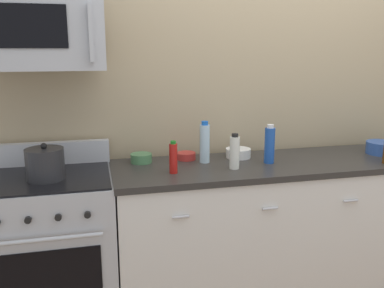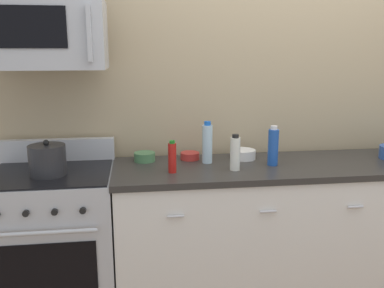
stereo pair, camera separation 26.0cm
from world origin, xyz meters
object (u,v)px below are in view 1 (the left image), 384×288
Objects in this scene: range_oven at (53,246)px; bowl_red_small at (186,156)px; bottle_soda_blue at (270,145)px; bottle_hot_sauce_red at (173,158)px; stockpot at (45,164)px; bowl_white_ceramic at (238,153)px; bottle_water_clear at (205,143)px; bottle_vinegar_white at (235,152)px; bowl_blue_mixing at (382,147)px; bowl_green_glaze at (141,158)px; microwave at (37,34)px.

range_oven is 1.04m from bowl_red_small.
bottle_soda_blue is 0.67m from bottle_hot_sauce_red.
bowl_white_ceramic is at bearing 9.71° from stockpot.
bottle_water_clear is at bearing -165.42° from bowl_white_ceramic.
bottle_water_clear reaches higher than bottle_vinegar_white.
bowl_blue_mixing is at bearing 1.84° from stockpot.
range_oven is 2.37m from bowl_blue_mixing.
range_oven is 4.69× the size of bottle_vinegar_white.
bowl_white_ceramic is (0.12, 0.26, -0.07)m from bottle_vinegar_white.
bottle_hot_sauce_red is at bearing -60.70° from bowl_green_glaze.
bowl_blue_mixing reaches higher than bowl_red_small.
bowl_red_small is at bearing 174.45° from bowl_white_ceramic.
bowl_green_glaze is 0.31m from bowl_red_small.
bottle_water_clear is at bearing 5.40° from range_oven.
bottle_hot_sauce_red is at bearing -7.64° from range_oven.
bottle_hot_sauce_red is 0.58m from bowl_white_ceramic.
bowl_green_glaze is 0.64m from stockpot.
bottle_vinegar_white is at bearing -114.75° from bowl_white_ceramic.
range_oven is 6.11× the size of bowl_white_ceramic.
bottle_soda_blue is 1.84× the size of bowl_green_glaze.
bowl_white_ceramic is at bearing 27.09° from bottle_hot_sauce_red.
bowl_blue_mixing is at bearing -7.13° from bowl_red_small.
stockpot reaches higher than bottle_hot_sauce_red.
bowl_green_glaze is at bearing 165.76° from bottle_soda_blue.
bottle_soda_blue is 1.20× the size of bowl_blue_mixing.
bottle_soda_blue is at bearing 1.33° from stockpot.
range_oven is 5.29× the size of bottle_hot_sauce_red.
bottle_soda_blue is 1.50× the size of bowl_white_ceramic.
range_oven is 1.16m from bottle_water_clear.
bottle_water_clear reaches higher than bottle_soda_blue.
range_oven is 3.80× the size of bottle_water_clear.
microwave is at bearing -174.64° from bowl_white_ceramic.
bottle_water_clear is at bearing 164.54° from bottle_soda_blue.
microwave is 1.36m from bottle_vinegar_white.
range_oven is at bearing -174.60° from bottle_water_clear.
bottle_soda_blue is 0.26m from bowl_white_ceramic.
bowl_blue_mixing is 1.43m from bowl_red_small.
bottle_soda_blue is 0.93× the size of bottle_water_clear.
bottle_soda_blue is (1.42, -0.07, -0.71)m from microwave.
bottle_water_clear is 0.24m from bottle_vinegar_white.
bottle_soda_blue is 0.86m from bowl_green_glaze.
bowl_red_small is at bearing 134.72° from bottle_water_clear.
bottle_water_clear is (0.25, 0.20, 0.04)m from bottle_hot_sauce_red.
range_oven is 4.87× the size of stockpot.
bottle_soda_blue is at bearing 6.84° from bottle_hot_sauce_red.
range_oven is at bearing 179.17° from bottle_soda_blue.
bottle_hot_sauce_red is 0.32m from bottle_water_clear.
microwave is at bearing -177.14° from bottle_water_clear.
bottle_soda_blue reaches higher than bowl_red_small.
bottle_water_clear is (1.00, 0.09, 0.58)m from range_oven.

